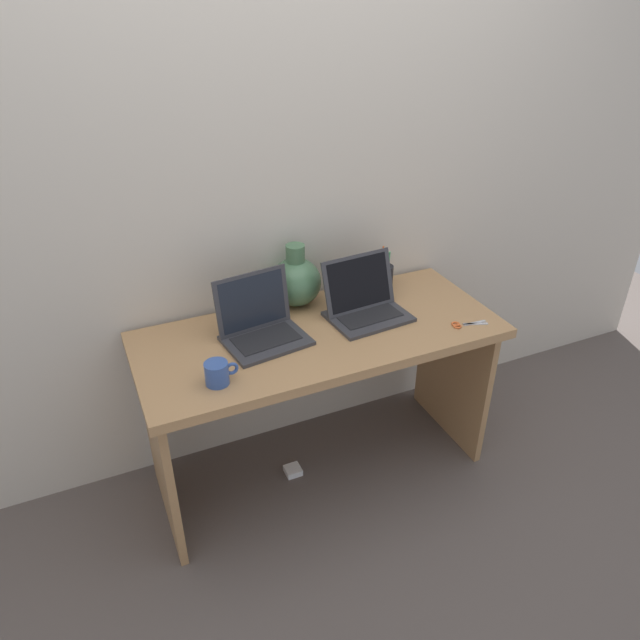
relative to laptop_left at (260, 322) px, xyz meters
name	(u,v)px	position (x,y,z in m)	size (l,w,h in m)	color
ground_plane	(320,467)	(0.23, -0.06, -0.80)	(6.00, 6.00, 0.00)	#564C47
back_wall	(285,189)	(0.23, 0.29, 0.40)	(4.40, 0.04, 2.40)	beige
desk	(320,364)	(0.23, -0.06, -0.22)	(1.43, 0.61, 0.73)	#AD7F51
laptop_left	(260,322)	(0.00, 0.00, 0.00)	(0.33, 0.28, 0.24)	#333338
laptop_right	(364,301)	(0.44, -0.01, 0.00)	(0.33, 0.26, 0.24)	#333338
green_vase	(296,281)	(0.23, 0.19, 0.04)	(0.21, 0.21, 0.27)	#47704C
coffee_mug	(217,373)	(-0.23, -0.22, -0.02)	(0.12, 0.08, 0.08)	#335199
pen_cup	(384,276)	(0.64, 0.18, -0.01)	(0.08, 0.08, 0.19)	black
scissors	(463,324)	(0.77, -0.25, -0.06)	(0.15, 0.07, 0.01)	#B7B7BC
power_brick	(293,470)	(0.10, -0.04, -0.78)	(0.07, 0.07, 0.03)	white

